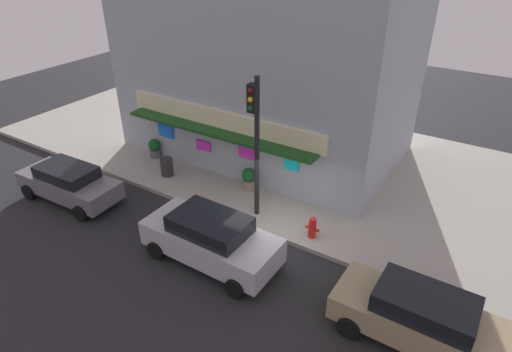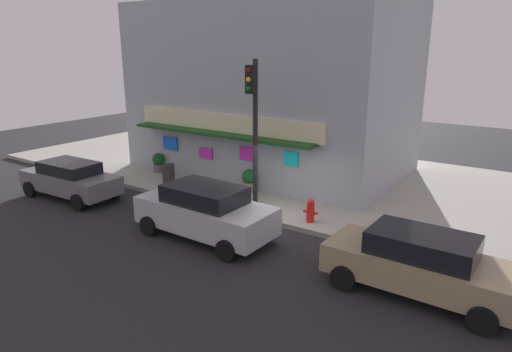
# 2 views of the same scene
# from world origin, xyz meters

# --- Properties ---
(ground_plane) EXTENTS (51.21, 51.21, 0.00)m
(ground_plane) POSITION_xyz_m (0.00, 0.00, 0.00)
(ground_plane) COLOR #232326
(sidewalk) EXTENTS (34.14, 11.50, 0.18)m
(sidewalk) POSITION_xyz_m (0.00, 5.75, 0.09)
(sidewalk) COLOR #A39E93
(sidewalk) RESTS_ON ground_plane
(corner_building) EXTENTS (12.24, 7.98, 7.63)m
(corner_building) POSITION_xyz_m (-3.84, 6.03, 3.99)
(corner_building) COLOR #9EA8B2
(corner_building) RESTS_ON sidewalk
(traffic_light) EXTENTS (0.32, 0.58, 5.31)m
(traffic_light) POSITION_xyz_m (-1.15, 0.72, 3.57)
(traffic_light) COLOR black
(traffic_light) RESTS_ON sidewalk
(fire_hydrant) EXTENTS (0.52, 0.28, 0.82)m
(fire_hydrant) POSITION_xyz_m (1.23, 0.64, 0.57)
(fire_hydrant) COLOR red
(fire_hydrant) RESTS_ON sidewalk
(trash_can) EXTENTS (0.54, 0.54, 0.80)m
(trash_can) POSITION_xyz_m (-6.00, 1.24, 0.58)
(trash_can) COLOR #2D2D2D
(trash_can) RESTS_ON sidewalk
(potted_plant_by_doorway) EXTENTS (0.56, 0.56, 0.89)m
(potted_plant_by_doorway) POSITION_xyz_m (-7.66, 2.25, 0.65)
(potted_plant_by_doorway) COLOR #59595B
(potted_plant_by_doorway) RESTS_ON sidewalk
(potted_plant_by_window) EXTENTS (0.58, 0.58, 0.94)m
(potted_plant_by_window) POSITION_xyz_m (-2.38, 2.16, 0.67)
(potted_plant_by_window) COLOR gray
(potted_plant_by_window) RESTS_ON sidewalk
(parked_car_silver) EXTENTS (4.58, 2.15, 1.71)m
(parked_car_silver) POSITION_xyz_m (-1.13, -2.01, 0.88)
(parked_car_silver) COLOR #B7B7BC
(parked_car_silver) RESTS_ON ground_plane
(parked_car_tan) EXTENTS (4.58, 2.02, 1.60)m
(parked_car_tan) POSITION_xyz_m (5.46, -1.70, 0.83)
(parked_car_tan) COLOR #9E8966
(parked_car_tan) RESTS_ON ground_plane
(parked_car_grey) EXTENTS (4.38, 2.04, 1.48)m
(parked_car_grey) POSITION_xyz_m (-8.15, -2.06, 0.78)
(parked_car_grey) COLOR slate
(parked_car_grey) RESTS_ON ground_plane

